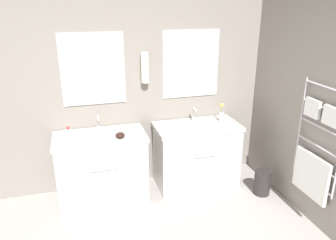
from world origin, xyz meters
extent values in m
cube|color=gray|center=(0.00, 2.27, 1.30)|extent=(5.42, 0.06, 2.60)
cube|color=silver|center=(-0.15, 2.23, 1.48)|extent=(0.70, 0.01, 0.81)
cube|color=#B2BCBA|center=(-0.15, 2.22, 1.48)|extent=(0.63, 0.01, 0.74)
cube|color=silver|center=(1.01, 2.23, 1.48)|extent=(0.70, 0.01, 0.81)
cube|color=#B2BCBA|center=(1.01, 2.22, 1.48)|extent=(0.63, 0.01, 0.74)
cylinder|color=white|center=(0.43, 2.17, 1.48)|extent=(0.09, 0.09, 0.35)
cube|color=silver|center=(0.43, 2.23, 1.48)|extent=(0.05, 0.02, 0.08)
cube|color=gray|center=(1.94, 1.01, 1.30)|extent=(0.06, 4.36, 2.60)
cylinder|color=silver|center=(1.88, 1.22, 0.96)|extent=(0.02, 0.02, 1.05)
cylinder|color=silver|center=(1.88, 0.93, 1.45)|extent=(0.02, 0.57, 0.02)
cylinder|color=silver|center=(1.88, 0.93, 1.25)|extent=(0.02, 0.57, 0.02)
cylinder|color=silver|center=(1.88, 0.93, 1.06)|extent=(0.02, 0.57, 0.02)
cylinder|color=silver|center=(1.88, 0.93, 0.86)|extent=(0.02, 0.57, 0.02)
cylinder|color=silver|center=(1.88, 0.93, 0.66)|extent=(0.02, 0.57, 0.02)
cylinder|color=silver|center=(1.88, 0.93, 0.47)|extent=(0.02, 0.57, 0.02)
cube|color=white|center=(1.86, 0.93, 0.54)|extent=(0.04, 0.48, 0.45)
cube|color=white|center=(1.86, 0.80, 1.21)|extent=(0.04, 0.20, 0.18)
cube|color=white|center=(1.86, 1.06, 1.21)|extent=(0.04, 0.20, 0.18)
cube|color=silver|center=(-0.15, 1.96, 0.38)|extent=(0.99, 0.51, 0.75)
ellipsoid|color=silver|center=(-0.15, 1.71, 0.38)|extent=(0.91, 0.11, 0.63)
cube|color=beige|center=(-0.15, 1.96, 0.77)|extent=(1.02, 0.53, 0.04)
ellipsoid|color=white|center=(-0.15, 1.93, 0.76)|extent=(0.45, 0.39, 0.07)
cylinder|color=silver|center=(-0.15, 1.64, 0.53)|extent=(0.27, 0.01, 0.01)
cylinder|color=silver|center=(-0.15, 1.64, 0.29)|extent=(0.27, 0.01, 0.01)
cube|color=silver|center=(1.01, 1.96, 0.38)|extent=(0.99, 0.51, 0.75)
ellipsoid|color=silver|center=(1.01, 1.71, 0.38)|extent=(0.91, 0.11, 0.63)
cube|color=beige|center=(1.01, 1.96, 0.77)|extent=(1.02, 0.53, 0.04)
ellipsoid|color=white|center=(1.01, 1.93, 0.76)|extent=(0.45, 0.39, 0.07)
cylinder|color=silver|center=(1.01, 1.64, 0.53)|extent=(0.27, 0.01, 0.01)
cylinder|color=silver|center=(1.01, 1.64, 0.29)|extent=(0.27, 0.01, 0.01)
cylinder|color=silver|center=(-0.15, 2.10, 0.89)|extent=(0.02, 0.02, 0.18)
cylinder|color=silver|center=(-0.15, 2.05, 0.97)|extent=(0.02, 0.10, 0.02)
cylinder|color=silver|center=(-0.22, 2.10, 0.81)|extent=(0.03, 0.03, 0.04)
cylinder|color=silver|center=(-0.08, 2.10, 0.81)|extent=(0.03, 0.03, 0.04)
cylinder|color=silver|center=(1.01, 2.10, 0.89)|extent=(0.02, 0.02, 0.18)
cylinder|color=silver|center=(1.01, 2.05, 0.97)|extent=(0.02, 0.10, 0.02)
cylinder|color=silver|center=(0.94, 2.10, 0.81)|extent=(0.03, 0.03, 0.04)
cylinder|color=silver|center=(1.08, 2.10, 0.81)|extent=(0.03, 0.03, 0.04)
cylinder|color=silver|center=(-0.47, 1.87, 0.87)|extent=(0.05, 0.05, 0.14)
cylinder|color=red|center=(-0.47, 1.87, 0.95)|extent=(0.03, 0.03, 0.02)
ellipsoid|color=black|center=(0.06, 1.82, 0.83)|extent=(0.10, 0.10, 0.06)
cylinder|color=silver|center=(1.34, 1.99, 0.85)|extent=(0.05, 0.05, 0.11)
cylinder|color=#477238|center=(1.34, 1.99, 0.95)|extent=(0.01, 0.01, 0.10)
sphere|color=#E5BF47|center=(1.34, 1.99, 1.00)|extent=(0.05, 0.05, 0.05)
cylinder|color=#282626|center=(1.69, 1.50, 0.15)|extent=(0.19, 0.19, 0.29)
torus|color=#282626|center=(1.69, 1.50, 0.29)|extent=(0.20, 0.20, 0.01)
camera|label=1|loc=(-0.35, -1.48, 2.21)|focal=35.00mm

